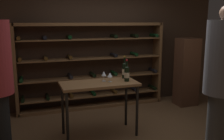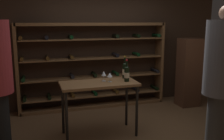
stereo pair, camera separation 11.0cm
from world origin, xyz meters
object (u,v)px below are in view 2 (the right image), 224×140
(wine_rack, at_px, (94,66))
(wine_glass_stemmed_center, at_px, (110,75))
(wine_bottle_red_label, at_px, (127,73))
(wine_bottle_black_capsule, at_px, (125,70))
(wine_glass_stemmed_left, at_px, (104,74))
(display_cabinet, at_px, (189,72))
(tasting_table, at_px, (99,89))
(person_guest_blue_shirt, at_px, (222,77))

(wine_rack, distance_m, wine_glass_stemmed_center, 1.39)
(wine_bottle_red_label, height_order, wine_bottle_black_capsule, wine_bottle_black_capsule)
(wine_bottle_black_capsule, bearing_deg, wine_glass_stemmed_left, -166.91)
(wine_rack, height_order, wine_bottle_red_label, wine_rack)
(wine_bottle_red_label, bearing_deg, display_cabinet, 27.34)
(display_cabinet, bearing_deg, wine_rack, 165.70)
(tasting_table, height_order, person_guest_blue_shirt, person_guest_blue_shirt)
(person_guest_blue_shirt, bearing_deg, wine_bottle_black_capsule, -120.11)
(display_cabinet, height_order, wine_bottle_red_label, display_cabinet)
(wine_rack, xyz_separation_m, wine_glass_stemmed_left, (-0.15, -1.32, 0.11))
(tasting_table, relative_size, wine_glass_stemmed_left, 7.37)
(wine_bottle_red_label, bearing_deg, tasting_table, 172.94)
(wine_bottle_black_capsule, bearing_deg, wine_bottle_red_label, -101.33)
(wine_rack, height_order, display_cabinet, wine_rack)
(person_guest_blue_shirt, height_order, wine_bottle_red_label, person_guest_blue_shirt)
(tasting_table, bearing_deg, person_guest_blue_shirt, -40.84)
(wine_rack, distance_m, wine_bottle_red_label, 1.46)
(person_guest_blue_shirt, height_order, wine_glass_stemmed_left, person_guest_blue_shirt)
(wine_rack, height_order, wine_glass_stemmed_left, wine_rack)
(tasting_table, relative_size, wine_bottle_red_label, 3.42)
(tasting_table, height_order, wine_glass_stemmed_center, wine_glass_stemmed_center)
(tasting_table, height_order, wine_bottle_black_capsule, wine_bottle_black_capsule)
(wine_bottle_black_capsule, bearing_deg, tasting_table, -161.95)
(tasting_table, bearing_deg, display_cabinet, 21.29)
(person_guest_blue_shirt, bearing_deg, display_cabinet, -176.85)
(wine_glass_stemmed_center, distance_m, wine_glass_stemmed_left, 0.11)
(display_cabinet, distance_m, wine_glass_stemmed_center, 2.26)
(person_guest_blue_shirt, relative_size, wine_glass_stemmed_left, 12.36)
(wine_bottle_red_label, bearing_deg, wine_glass_stemmed_left, 160.49)
(display_cabinet, xyz_separation_m, wine_bottle_black_capsule, (-1.75, -0.71, 0.28))
(wine_rack, xyz_separation_m, wine_bottle_red_label, (0.20, -1.44, 0.12))
(wine_bottle_red_label, bearing_deg, wine_glass_stemmed_center, 169.04)
(display_cabinet, xyz_separation_m, wine_bottle_red_label, (-1.80, -0.93, 0.27))
(wine_bottle_red_label, distance_m, wine_glass_stemmed_center, 0.27)
(person_guest_blue_shirt, height_order, wine_glass_stemmed_center, person_guest_blue_shirt)
(wine_glass_stemmed_left, bearing_deg, wine_rack, 83.71)
(wine_glass_stemmed_left, bearing_deg, wine_bottle_red_label, -19.51)
(wine_rack, relative_size, display_cabinet, 2.12)
(wine_bottle_red_label, xyz_separation_m, wine_bottle_black_capsule, (0.04, 0.21, 0.01))
(wine_rack, xyz_separation_m, tasting_table, (-0.24, -1.38, -0.11))
(wine_bottle_black_capsule, bearing_deg, wine_glass_stemmed_center, -152.34)
(person_guest_blue_shirt, distance_m, display_cabinet, 2.26)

